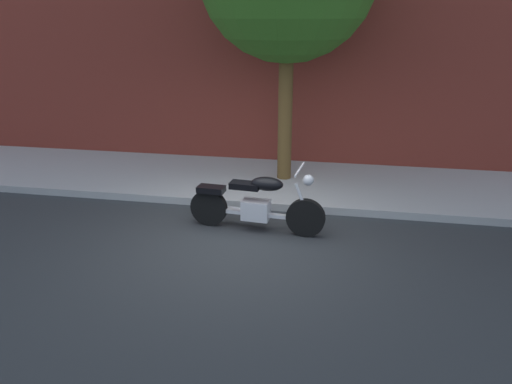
# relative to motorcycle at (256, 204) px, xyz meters

# --- Properties ---
(ground_plane) EXTENTS (60.00, 60.00, 0.00)m
(ground_plane) POSITION_rel_motorcycle_xyz_m (-0.21, -0.44, -0.46)
(ground_plane) COLOR #303335
(sidewalk) EXTENTS (21.31, 2.76, 0.14)m
(sidewalk) POSITION_rel_motorcycle_xyz_m (-0.21, 2.24, -0.39)
(sidewalk) COLOR #B1B1B1
(sidewalk) RESTS_ON ground
(motorcycle) EXTENTS (2.24, 0.70, 1.12)m
(motorcycle) POSITION_rel_motorcycle_xyz_m (0.00, 0.00, 0.00)
(motorcycle) COLOR black
(motorcycle) RESTS_ON ground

